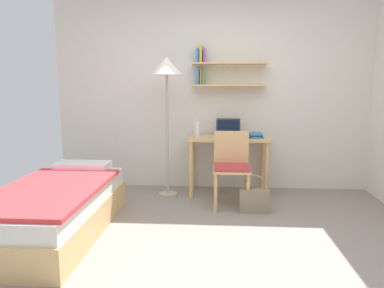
{
  "coord_description": "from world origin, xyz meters",
  "views": [
    {
      "loc": [
        -0.03,
        -2.85,
        1.4
      ],
      "look_at": [
        -0.25,
        0.51,
        0.85
      ],
      "focal_mm": 33.42,
      "sensor_mm": 36.0,
      "label": 1
    }
  ],
  "objects_px": {
    "bed": "(57,209)",
    "book_stack": "(256,135)",
    "laptop": "(228,132)",
    "water_bottle": "(197,129)",
    "desk": "(228,149)",
    "standing_lamp": "(167,74)",
    "handbag": "(254,199)",
    "desk_chair": "(231,165)"
  },
  "relations": [
    {
      "from": "bed",
      "to": "desk",
      "type": "relative_size",
      "value": 1.79
    },
    {
      "from": "laptop",
      "to": "handbag",
      "type": "relative_size",
      "value": 0.74
    },
    {
      "from": "desk",
      "to": "water_bottle",
      "type": "xyz_separation_m",
      "value": [
        -0.4,
        -0.01,
        0.25
      ]
    },
    {
      "from": "bed",
      "to": "standing_lamp",
      "type": "distance_m",
      "value": 2.03
    },
    {
      "from": "bed",
      "to": "desk",
      "type": "distance_m",
      "value": 2.2
    },
    {
      "from": "desk_chair",
      "to": "handbag",
      "type": "bearing_deg",
      "value": -38.55
    },
    {
      "from": "bed",
      "to": "water_bottle",
      "type": "distance_m",
      "value": 1.96
    },
    {
      "from": "bed",
      "to": "water_bottle",
      "type": "relative_size",
      "value": 8.94
    },
    {
      "from": "water_bottle",
      "to": "handbag",
      "type": "height_order",
      "value": "water_bottle"
    },
    {
      "from": "standing_lamp",
      "to": "handbag",
      "type": "bearing_deg",
      "value": -28.45
    },
    {
      "from": "standing_lamp",
      "to": "laptop",
      "type": "distance_m",
      "value": 1.08
    },
    {
      "from": "bed",
      "to": "laptop",
      "type": "relative_size",
      "value": 5.8
    },
    {
      "from": "laptop",
      "to": "handbag",
      "type": "height_order",
      "value": "laptop"
    },
    {
      "from": "desk",
      "to": "standing_lamp",
      "type": "height_order",
      "value": "standing_lamp"
    },
    {
      "from": "desk",
      "to": "handbag",
      "type": "relative_size",
      "value": 2.42
    },
    {
      "from": "laptop",
      "to": "book_stack",
      "type": "distance_m",
      "value": 0.36
    },
    {
      "from": "bed",
      "to": "desk",
      "type": "bearing_deg",
      "value": 39.38
    },
    {
      "from": "standing_lamp",
      "to": "book_stack",
      "type": "distance_m",
      "value": 1.36
    },
    {
      "from": "book_stack",
      "to": "water_bottle",
      "type": "bearing_deg",
      "value": 179.99
    },
    {
      "from": "bed",
      "to": "book_stack",
      "type": "bearing_deg",
      "value": 33.93
    },
    {
      "from": "water_bottle",
      "to": "handbag",
      "type": "xyz_separation_m",
      "value": [
        0.67,
        -0.66,
        -0.71
      ]
    },
    {
      "from": "laptop",
      "to": "water_bottle",
      "type": "distance_m",
      "value": 0.41
    },
    {
      "from": "book_stack",
      "to": "desk_chair",
      "type": "bearing_deg",
      "value": -124.89
    },
    {
      "from": "water_bottle",
      "to": "book_stack",
      "type": "xyz_separation_m",
      "value": [
        0.75,
        -0.0,
        -0.07
      ]
    },
    {
      "from": "laptop",
      "to": "water_bottle",
      "type": "height_order",
      "value": "laptop"
    },
    {
      "from": "laptop",
      "to": "water_bottle",
      "type": "xyz_separation_m",
      "value": [
        -0.4,
        -0.08,
        0.04
      ]
    },
    {
      "from": "water_bottle",
      "to": "desk",
      "type": "bearing_deg",
      "value": 2.07
    },
    {
      "from": "bed",
      "to": "standing_lamp",
      "type": "relative_size",
      "value": 1.05
    },
    {
      "from": "desk",
      "to": "standing_lamp",
      "type": "distance_m",
      "value": 1.23
    },
    {
      "from": "bed",
      "to": "book_stack",
      "type": "height_order",
      "value": "book_stack"
    },
    {
      "from": "desk_chair",
      "to": "desk",
      "type": "bearing_deg",
      "value": 92.77
    },
    {
      "from": "desk_chair",
      "to": "standing_lamp",
      "type": "height_order",
      "value": "standing_lamp"
    },
    {
      "from": "standing_lamp",
      "to": "water_bottle",
      "type": "height_order",
      "value": "standing_lamp"
    },
    {
      "from": "desk",
      "to": "water_bottle",
      "type": "distance_m",
      "value": 0.47
    },
    {
      "from": "desk",
      "to": "desk_chair",
      "type": "height_order",
      "value": "desk_chair"
    },
    {
      "from": "handbag",
      "to": "bed",
      "type": "bearing_deg",
      "value": -160.33
    },
    {
      "from": "bed",
      "to": "desk_chair",
      "type": "distance_m",
      "value": 1.94
    },
    {
      "from": "laptop",
      "to": "book_stack",
      "type": "relative_size",
      "value": 1.34
    },
    {
      "from": "desk_chair",
      "to": "handbag",
      "type": "xyz_separation_m",
      "value": [
        0.25,
        -0.2,
        -0.35
      ]
    },
    {
      "from": "desk",
      "to": "standing_lamp",
      "type": "xyz_separation_m",
      "value": [
        -0.77,
        -0.11,
        0.95
      ]
    },
    {
      "from": "handbag",
      "to": "laptop",
      "type": "bearing_deg",
      "value": 110.29
    },
    {
      "from": "desk_chair",
      "to": "standing_lamp",
      "type": "relative_size",
      "value": 0.5
    }
  ]
}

